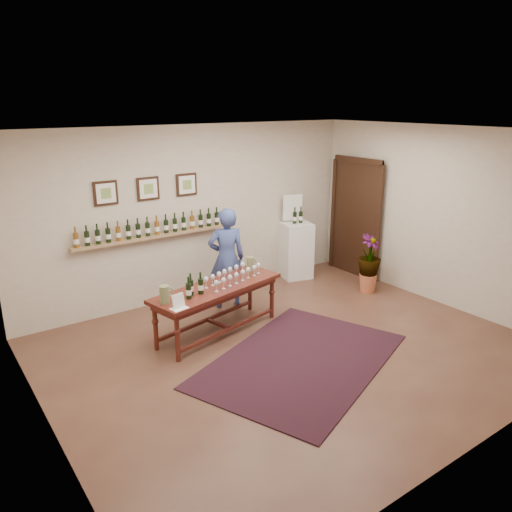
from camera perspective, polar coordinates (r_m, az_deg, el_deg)
ground at (r=6.71m, az=4.04°, el=-10.70°), size 6.00×6.00×0.00m
room_shell at (r=8.94m, az=7.12°, el=4.14°), size 6.00×6.00×6.00m
rug at (r=6.47m, az=5.18°, el=-11.77°), size 3.23×2.72×0.01m
tasting_table at (r=6.94m, az=-4.45°, el=-4.25°), size 2.07×1.03×0.70m
table_glasses at (r=7.03m, az=-2.94°, el=-2.29°), size 1.26×0.62×0.17m
table_bottles at (r=6.56m, az=-7.26°, el=-3.37°), size 0.29×0.21×0.28m
pitcher_left at (r=6.39m, az=-10.40°, el=-4.35°), size 0.19×0.19×0.23m
pitcher_right at (r=7.49m, az=-0.65°, el=-0.88°), size 0.14×0.14×0.20m
menu_card at (r=6.22m, az=-8.87°, el=-5.11°), size 0.22×0.18×0.19m
display_pedestal at (r=9.20m, az=4.56°, el=0.67°), size 0.63×0.63×1.02m
pedestal_bottles at (r=9.02m, az=4.79°, el=4.58°), size 0.28×0.14×0.27m
info_sign at (r=9.13m, az=4.20°, el=5.56°), size 0.37×0.12×0.52m
potted_plant at (r=8.63m, az=12.80°, el=-0.88°), size 0.55×0.55×0.87m
person at (r=7.76m, az=-3.38°, el=-0.27°), size 0.68×0.57×1.60m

